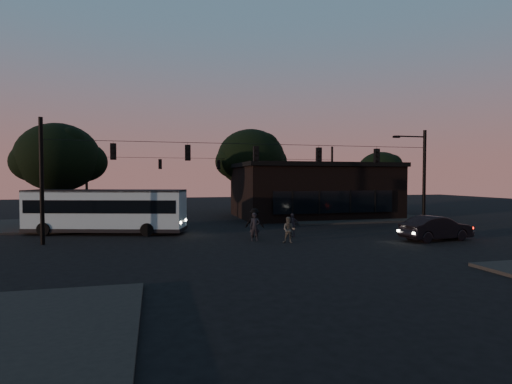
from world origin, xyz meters
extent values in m
plane|color=black|center=(0.00, 0.00, 0.00)|extent=(120.00, 120.00, 0.00)
cube|color=black|center=(12.00, 14.00, 0.07)|extent=(14.00, 10.00, 0.15)
cube|color=black|center=(-14.00, 14.00, 0.07)|extent=(14.00, 10.00, 0.15)
cube|color=black|center=(9.00, 16.00, 2.50)|extent=(15.00, 10.00, 5.00)
cube|color=black|center=(9.00, 16.00, 5.20)|extent=(15.40, 10.40, 0.40)
cube|color=black|center=(9.00, 10.88, 1.80)|extent=(11.50, 0.18, 2.00)
cylinder|color=black|center=(4.00, 22.00, 2.00)|extent=(0.44, 0.44, 4.00)
ellipsoid|color=black|center=(4.00, 22.00, 6.20)|extent=(7.60, 7.60, 6.46)
cylinder|color=black|center=(18.00, 18.00, 1.50)|extent=(0.44, 0.44, 3.00)
ellipsoid|color=black|center=(18.00, 18.00, 4.65)|extent=(5.20, 5.20, 4.42)
cylinder|color=black|center=(-14.00, 13.00, 1.80)|extent=(0.44, 0.44, 3.60)
ellipsoid|color=black|center=(-14.00, 13.00, 5.58)|extent=(6.40, 6.40, 5.44)
cylinder|color=black|center=(-13.00, 4.00, 3.75)|extent=(0.24, 0.24, 7.50)
cylinder|color=black|center=(13.00, 4.00, 3.75)|extent=(0.24, 0.24, 7.50)
cylinder|color=black|center=(0.00, 4.00, 6.20)|extent=(26.00, 0.03, 0.03)
cube|color=black|center=(-9.00, 4.00, 5.55)|extent=(0.34, 0.30, 1.00)
cube|color=black|center=(-4.50, 4.00, 5.55)|extent=(0.34, 0.30, 1.00)
cube|color=black|center=(0.00, 4.00, 5.55)|extent=(0.34, 0.30, 1.00)
cube|color=black|center=(4.50, 4.00, 5.55)|extent=(0.34, 0.30, 1.00)
cube|color=black|center=(9.00, 4.00, 5.55)|extent=(0.34, 0.30, 1.00)
cylinder|color=black|center=(-13.00, 20.00, 3.75)|extent=(0.24, 0.24, 7.50)
cylinder|color=black|center=(13.00, 20.00, 3.75)|extent=(0.24, 0.24, 7.50)
cylinder|color=black|center=(0.00, 20.00, 6.00)|extent=(26.00, 0.03, 0.03)
cube|color=black|center=(-6.00, 20.00, 5.35)|extent=(0.34, 0.30, 1.00)
cube|color=black|center=(0.00, 20.00, 5.35)|extent=(0.34, 0.30, 1.00)
cube|color=black|center=(6.00, 20.00, 5.35)|extent=(0.34, 0.30, 1.00)
cube|color=#90AEB8|center=(-9.90, 8.04, 1.74)|extent=(11.18, 5.40, 2.58)
cube|color=black|center=(-9.90, 8.04, 1.99)|extent=(10.77, 5.32, 0.89)
cube|color=black|center=(-9.90, 8.04, 3.03)|extent=(11.18, 5.40, 0.15)
cube|color=black|center=(-9.90, 8.04, 0.35)|extent=(11.30, 5.49, 0.25)
cylinder|color=black|center=(-13.91, 7.91, 0.45)|extent=(0.93, 0.49, 0.89)
cylinder|color=black|center=(-13.23, 10.29, 0.45)|extent=(0.93, 0.49, 0.89)
cylinder|color=black|center=(-7.09, 5.94, 0.45)|extent=(0.93, 0.49, 0.89)
cylinder|color=black|center=(-6.40, 8.33, 0.45)|extent=(0.93, 0.49, 0.89)
imported|color=black|center=(10.62, -0.35, 0.77)|extent=(4.85, 2.19, 1.54)
imported|color=black|center=(-0.50, 2.36, 0.88)|extent=(0.69, 0.50, 1.76)
imported|color=#43433D|center=(1.30, 1.02, 0.79)|extent=(0.96, 0.88, 1.58)
imported|color=#2E2932|center=(2.33, 3.24, 0.79)|extent=(0.95, 0.47, 1.57)
imported|color=black|center=(-0.14, 3.85, 0.95)|extent=(1.41, 1.11, 1.91)
camera|label=1|loc=(-6.58, -21.80, 3.93)|focal=28.00mm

